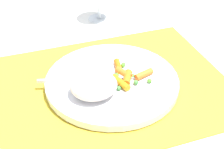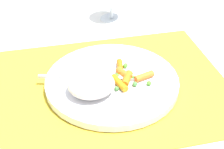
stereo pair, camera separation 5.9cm
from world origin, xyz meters
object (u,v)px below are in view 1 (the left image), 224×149
rice_mound (94,85)px  plate (112,82)px  carrot_portion (126,75)px  fork (98,78)px

rice_mound → plate: bearing=35.0°
plate → carrot_portion: 0.03m
plate → carrot_portion: (0.03, -0.01, 0.01)m
carrot_portion → fork: (-0.06, 0.01, -0.00)m
fork → carrot_portion: bearing=-14.4°
plate → fork: fork is taller
plate → fork: (-0.03, 0.01, 0.01)m
plate → fork: size_ratio=1.38×
plate → rice_mound: (-0.05, -0.03, 0.03)m
rice_mound → fork: rice_mound is taller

